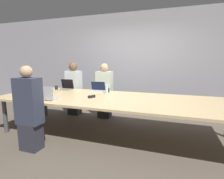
{
  "coord_description": "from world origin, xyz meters",
  "views": [
    {
      "loc": [
        1.07,
        -3.14,
        1.46
      ],
      "look_at": [
        -0.05,
        0.1,
        0.9
      ],
      "focal_mm": 28.0,
      "sensor_mm": 36.0,
      "label": 1
    }
  ],
  "objects_px": {
    "person_far_left": "(74,89)",
    "cup_far_left": "(56,88)",
    "laptop_far_midleft": "(98,88)",
    "laptop_far_left": "(66,87)",
    "bottle_far_midleft": "(107,89)",
    "laptop_near_left": "(47,96)",
    "person_far_midleft": "(104,92)",
    "person_near_left": "(29,110)",
    "stapler": "(92,97)",
    "cup_far_midleft": "(108,90)"
  },
  "relations": [
    {
      "from": "laptop_far_midleft",
      "to": "cup_far_midleft",
      "type": "xyz_separation_m",
      "value": [
        0.27,
        -0.05,
        -0.02
      ]
    },
    {
      "from": "bottle_far_midleft",
      "to": "cup_far_left",
      "type": "xyz_separation_m",
      "value": [
        -1.38,
        0.05,
        -0.05
      ]
    },
    {
      "from": "person_far_left",
      "to": "cup_far_midleft",
      "type": "bearing_deg",
      "value": -19.15
    },
    {
      "from": "cup_far_midleft",
      "to": "stapler",
      "type": "xyz_separation_m",
      "value": [
        -0.08,
        -0.69,
        -0.02
      ]
    },
    {
      "from": "cup_far_left",
      "to": "laptop_far_midleft",
      "type": "bearing_deg",
      "value": 5.24
    },
    {
      "from": "laptop_near_left",
      "to": "person_near_left",
      "type": "distance_m",
      "value": 0.47
    },
    {
      "from": "laptop_far_midleft",
      "to": "bottle_far_midleft",
      "type": "distance_m",
      "value": 0.33
    },
    {
      "from": "laptop_near_left",
      "to": "person_far_midleft",
      "type": "bearing_deg",
      "value": -109.67
    },
    {
      "from": "person_far_left",
      "to": "person_far_midleft",
      "type": "bearing_deg",
      "value": 0.84
    },
    {
      "from": "person_near_left",
      "to": "cup_far_left",
      "type": "bearing_deg",
      "value": -68.7
    },
    {
      "from": "person_near_left",
      "to": "person_far_midleft",
      "type": "height_order",
      "value": "person_far_midleft"
    },
    {
      "from": "laptop_far_left",
      "to": "cup_far_left",
      "type": "distance_m",
      "value": 0.26
    },
    {
      "from": "laptop_far_midleft",
      "to": "stapler",
      "type": "relative_size",
      "value": 2.34
    },
    {
      "from": "cup_far_midleft",
      "to": "person_far_midleft",
      "type": "bearing_deg",
      "value": 120.44
    },
    {
      "from": "laptop_far_midleft",
      "to": "bottle_far_midleft",
      "type": "relative_size",
      "value": 1.55
    },
    {
      "from": "person_far_midleft",
      "to": "stapler",
      "type": "distance_m",
      "value": 1.11
    },
    {
      "from": "bottle_far_midleft",
      "to": "cup_far_left",
      "type": "bearing_deg",
      "value": 177.78
    },
    {
      "from": "person_near_left",
      "to": "person_far_midleft",
      "type": "xyz_separation_m",
      "value": [
        0.54,
        1.97,
        0.01
      ]
    },
    {
      "from": "person_near_left",
      "to": "cup_far_midleft",
      "type": "xyz_separation_m",
      "value": [
        0.78,
        1.56,
        0.13
      ]
    },
    {
      "from": "bottle_far_midleft",
      "to": "cup_far_left",
      "type": "height_order",
      "value": "bottle_far_midleft"
    },
    {
      "from": "laptop_far_midleft",
      "to": "laptop_near_left",
      "type": "bearing_deg",
      "value": -113.64
    },
    {
      "from": "laptop_far_midleft",
      "to": "cup_far_midleft",
      "type": "bearing_deg",
      "value": -9.76
    },
    {
      "from": "person_far_left",
      "to": "stapler",
      "type": "height_order",
      "value": "person_far_left"
    },
    {
      "from": "person_near_left",
      "to": "laptop_far_midleft",
      "type": "xyz_separation_m",
      "value": [
        0.5,
        1.61,
        0.15
      ]
    },
    {
      "from": "cup_far_left",
      "to": "stapler",
      "type": "relative_size",
      "value": 0.63
    },
    {
      "from": "cup_far_midleft",
      "to": "cup_far_left",
      "type": "distance_m",
      "value": 1.37
    },
    {
      "from": "laptop_near_left",
      "to": "person_near_left",
      "type": "bearing_deg",
      "value": 90.95
    },
    {
      "from": "laptop_far_midleft",
      "to": "person_far_left",
      "type": "relative_size",
      "value": 0.25
    },
    {
      "from": "person_near_left",
      "to": "cup_far_midleft",
      "type": "distance_m",
      "value": 1.75
    },
    {
      "from": "person_far_midleft",
      "to": "cup_far_midleft",
      "type": "bearing_deg",
      "value": -59.56
    },
    {
      "from": "laptop_far_midleft",
      "to": "laptop_far_left",
      "type": "relative_size",
      "value": 1.05
    },
    {
      "from": "laptop_near_left",
      "to": "person_near_left",
      "type": "relative_size",
      "value": 0.24
    },
    {
      "from": "cup_far_midleft",
      "to": "cup_far_left",
      "type": "relative_size",
      "value": 1.01
    },
    {
      "from": "laptop_far_left",
      "to": "person_far_left",
      "type": "relative_size",
      "value": 0.24
    },
    {
      "from": "bottle_far_midleft",
      "to": "cup_far_midleft",
      "type": "bearing_deg",
      "value": 99.2
    },
    {
      "from": "laptop_near_left",
      "to": "laptop_far_midleft",
      "type": "height_order",
      "value": "laptop_near_left"
    },
    {
      "from": "cup_far_midleft",
      "to": "person_near_left",
      "type": "bearing_deg",
      "value": -116.37
    },
    {
      "from": "laptop_far_midleft",
      "to": "person_far_midleft",
      "type": "height_order",
      "value": "person_far_midleft"
    },
    {
      "from": "bottle_far_midleft",
      "to": "cup_far_left",
      "type": "distance_m",
      "value": 1.38
    },
    {
      "from": "laptop_far_midleft",
      "to": "cup_far_left",
      "type": "height_order",
      "value": "laptop_far_midleft"
    },
    {
      "from": "person_far_midleft",
      "to": "person_near_left",
      "type": "bearing_deg",
      "value": -105.23
    },
    {
      "from": "bottle_far_midleft",
      "to": "stapler",
      "type": "height_order",
      "value": "bottle_far_midleft"
    },
    {
      "from": "person_far_left",
      "to": "cup_far_left",
      "type": "xyz_separation_m",
      "value": [
        -0.23,
        -0.45,
        0.1
      ]
    },
    {
      "from": "laptop_far_midleft",
      "to": "stapler",
      "type": "distance_m",
      "value": 0.76
    },
    {
      "from": "cup_far_midleft",
      "to": "laptop_far_midleft",
      "type": "bearing_deg",
      "value": 170.24
    },
    {
      "from": "laptop_far_midleft",
      "to": "bottle_far_midleft",
      "type": "xyz_separation_m",
      "value": [
        0.29,
        -0.15,
        0.03
      ]
    },
    {
      "from": "cup_far_midleft",
      "to": "bottle_far_midleft",
      "type": "relative_size",
      "value": 0.42
    },
    {
      "from": "person_far_midleft",
      "to": "cup_far_midleft",
      "type": "relative_size",
      "value": 14.67
    },
    {
      "from": "laptop_far_midleft",
      "to": "stapler",
      "type": "bearing_deg",
      "value": -75.09
    },
    {
      "from": "cup_far_midleft",
      "to": "cup_far_left",
      "type": "bearing_deg",
      "value": -177.78
    }
  ]
}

